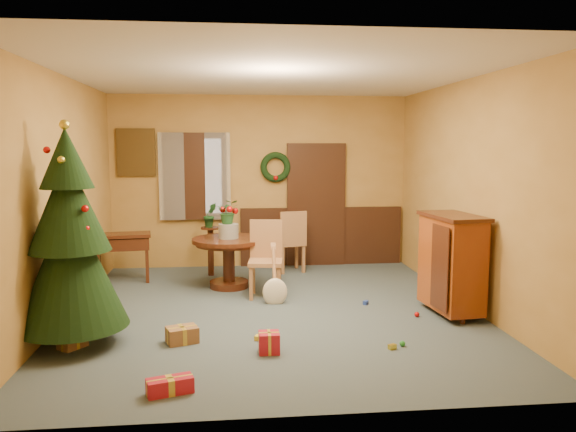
{
  "coord_description": "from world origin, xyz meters",
  "views": [
    {
      "loc": [
        -0.53,
        -6.79,
        2.06
      ],
      "look_at": [
        0.22,
        0.4,
        1.15
      ],
      "focal_mm": 35.0,
      "sensor_mm": 36.0,
      "label": 1
    }
  ],
  "objects": [
    {
      "name": "guitar",
      "position": [
        0.05,
        0.34,
        0.38
      ],
      "size": [
        0.43,
        0.56,
        0.75
      ],
      "primitive_type": null,
      "rotation": [
        -0.49,
        0.0,
        -0.22
      ],
      "color": "#EDE2C5",
      "rests_on": "floor"
    },
    {
      "name": "gift_c",
      "position": [
        -2.15,
        -1.05,
        0.07
      ],
      "size": [
        0.3,
        0.31,
        0.14
      ],
      "color": "brown",
      "rests_on": "floor"
    },
    {
      "name": "centerpiece_plant",
      "position": [
        -0.55,
        1.27,
        1.11
      ],
      "size": [
        0.32,
        0.27,
        0.35
      ],
      "primitive_type": "imported",
      "color": "#1E4C23",
      "rests_on": "urn"
    },
    {
      "name": "urn",
      "position": [
        -0.55,
        1.27,
        0.83
      ],
      "size": [
        0.29,
        0.29,
        0.21
      ],
      "primitive_type": "cylinder",
      "color": "slate",
      "rests_on": "dining_table"
    },
    {
      "name": "dining_table",
      "position": [
        -0.55,
        1.27,
        0.51
      ],
      "size": [
        1.06,
        1.06,
        0.73
      ],
      "color": "#32180B",
      "rests_on": "floor"
    },
    {
      "name": "stand_plant",
      "position": [
        -0.84,
        2.07,
        0.97
      ],
      "size": [
        0.26,
        0.24,
        0.39
      ],
      "primitive_type": "imported",
      "rotation": [
        0.0,
        0.0,
        0.43
      ],
      "color": "#19471E",
      "rests_on": "plant_stand"
    },
    {
      "name": "toy_a",
      "position": [
        1.22,
        0.18,
        0.03
      ],
      "size": [
        0.09,
        0.09,
        0.05
      ],
      "primitive_type": "cube",
      "rotation": [
        0.0,
        0.0,
        0.94
      ],
      "color": "#243D9E",
      "rests_on": "floor"
    },
    {
      "name": "writing_desk",
      "position": [
        -2.15,
        1.77,
        0.56
      ],
      "size": [
        0.89,
        0.53,
        0.74
      ],
      "color": "#32180B",
      "rests_on": "floor"
    },
    {
      "name": "sideboard",
      "position": [
        2.15,
        -0.33,
        0.66
      ],
      "size": [
        0.6,
        1.01,
        1.24
      ],
      "color": "#5F210A",
      "rests_on": "floor"
    },
    {
      "name": "gift_a",
      "position": [
        -1.05,
        -1.01,
        0.08
      ],
      "size": [
        0.37,
        0.32,
        0.17
      ],
      "color": "brown",
      "rests_on": "floor"
    },
    {
      "name": "room_envelope",
      "position": [
        0.21,
        2.7,
        1.12
      ],
      "size": [
        5.5,
        5.5,
        5.5
      ],
      "color": "#35424E",
      "rests_on": "ground"
    },
    {
      "name": "plant_stand",
      "position": [
        -0.84,
        2.07,
        0.49
      ],
      "size": [
        0.3,
        0.3,
        0.78
      ],
      "color": "#32180B",
      "rests_on": "floor"
    },
    {
      "name": "gift_b",
      "position": [
        -0.16,
        -1.39,
        0.1
      ],
      "size": [
        0.21,
        0.21,
        0.21
      ],
      "color": "#AA1629",
      "rests_on": "floor"
    },
    {
      "name": "chair_near",
      "position": [
        -0.04,
        0.78,
        0.56
      ],
      "size": [
        0.5,
        0.5,
        1.04
      ],
      "color": "#93623B",
      "rests_on": "floor"
    },
    {
      "name": "toy_e",
      "position": [
        1.1,
        -1.43,
        0.03
      ],
      "size": [
        0.09,
        0.08,
        0.05
      ],
      "primitive_type": "cube",
      "rotation": [
        0.0,
        0.0,
        0.43
      ],
      "color": "gold",
      "rests_on": "floor"
    },
    {
      "name": "toy_c",
      "position": [
        -0.25,
        -1.01,
        0.03
      ],
      "size": [
        0.08,
        0.09,
        0.05
      ],
      "primitive_type": "cube",
      "rotation": [
        0.0,
        0.0,
        1.15
      ],
      "color": "yellow",
      "rests_on": "floor"
    },
    {
      "name": "chair_far",
      "position": [
        0.46,
        2.17,
        0.54
      ],
      "size": [
        0.52,
        0.52,
        1.01
      ],
      "color": "#93623B",
      "rests_on": "floor"
    },
    {
      "name": "christmas_tree",
      "position": [
        -2.15,
        -0.97,
        1.1
      ],
      "size": [
        1.12,
        1.12,
        2.32
      ],
      "color": "#382111",
      "rests_on": "floor"
    },
    {
      "name": "toy_d",
      "position": [
        1.71,
        -0.4,
        0.03
      ],
      "size": [
        0.06,
        0.06,
        0.06
      ],
      "primitive_type": "sphere",
      "color": "red",
      "rests_on": "floor"
    },
    {
      "name": "toy_b",
      "position": [
        1.23,
        -1.37,
        0.03
      ],
      "size": [
        0.06,
        0.06,
        0.06
      ],
      "primitive_type": "sphere",
      "color": "#23822A",
      "rests_on": "floor"
    },
    {
      "name": "gift_d",
      "position": [
        -1.05,
        -2.24,
        0.07
      ],
      "size": [
        0.41,
        0.26,
        0.14
      ],
      "color": "#AA1629",
      "rests_on": "floor"
    }
  ]
}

